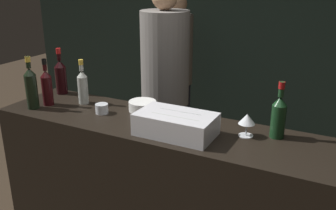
{
  "coord_description": "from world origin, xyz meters",
  "views": [
    {
      "loc": [
        0.96,
        -1.56,
        1.93
      ],
      "look_at": [
        0.0,
        0.3,
        1.18
      ],
      "focal_mm": 40.0,
      "sensor_mm": 36.0,
      "label": 1
    }
  ],
  "objects": [
    {
      "name": "wall_back_chalkboard",
      "position": [
        0.0,
        2.55,
        1.4
      ],
      "size": [
        6.4,
        0.06,
        2.8
      ],
      "color": "black",
      "rests_on": "ground_plane"
    },
    {
      "name": "bar_counter",
      "position": [
        0.0,
        0.27,
        0.53
      ],
      "size": [
        2.25,
        0.54,
        1.06
      ],
      "color": "black",
      "rests_on": "ground_plane"
    },
    {
      "name": "ice_bin_with_bottles",
      "position": [
        0.11,
        0.18,
        1.13
      ],
      "size": [
        0.44,
        0.26,
        0.12
      ],
      "color": "silver",
      "rests_on": "bar_counter"
    },
    {
      "name": "bowl_white",
      "position": [
        -0.25,
        0.42,
        1.1
      ],
      "size": [
        0.18,
        0.18,
        0.06
      ],
      "color": "white",
      "rests_on": "bar_counter"
    },
    {
      "name": "wine_glass",
      "position": [
        0.47,
        0.34,
        1.16
      ],
      "size": [
        0.09,
        0.09,
        0.13
      ],
      "color": "silver",
      "rests_on": "bar_counter"
    },
    {
      "name": "candle_votive",
      "position": [
        -0.46,
        0.26,
        1.09
      ],
      "size": [
        0.08,
        0.08,
        0.06
      ],
      "color": "silver",
      "rests_on": "bar_counter"
    },
    {
      "name": "champagne_bottle",
      "position": [
        -0.93,
        0.13,
        1.21
      ],
      "size": [
        0.08,
        0.08,
        0.35
      ],
      "color": "black",
      "rests_on": "bar_counter"
    },
    {
      "name": "red_wine_bottle_black_foil",
      "position": [
        -0.89,
        0.23,
        1.19
      ],
      "size": [
        0.07,
        0.07,
        0.32
      ],
      "color": "black",
      "rests_on": "bar_counter"
    },
    {
      "name": "red_wine_bottle_burgundy",
      "position": [
        0.62,
        0.4,
        1.19
      ],
      "size": [
        0.08,
        0.08,
        0.32
      ],
      "color": "#143319",
      "rests_on": "bar_counter"
    },
    {
      "name": "rose_wine_bottle",
      "position": [
        -0.7,
        0.37,
        1.19
      ],
      "size": [
        0.07,
        0.07,
        0.31
      ],
      "color": "#B2B7AD",
      "rests_on": "bar_counter"
    },
    {
      "name": "red_wine_bottle_tall",
      "position": [
        -0.99,
        0.47,
        1.2
      ],
      "size": [
        0.08,
        0.08,
        0.34
      ],
      "color": "black",
      "rests_on": "bar_counter"
    },
    {
      "name": "person_in_hoodie",
      "position": [
        -0.46,
        1.14,
        1.03
      ],
      "size": [
        0.4,
        0.4,
        1.85
      ],
      "rotation": [
        0.0,
        0.0,
        -0.99
      ],
      "color": "black",
      "rests_on": "ground_plane"
    },
    {
      "name": "person_blond_tee",
      "position": [
        -0.75,
        1.95,
        0.97
      ],
      "size": [
        0.34,
        0.34,
        1.73
      ],
      "rotation": [
        0.0,
        0.0,
        1.53
      ],
      "color": "black",
      "rests_on": "ground_plane"
    }
  ]
}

